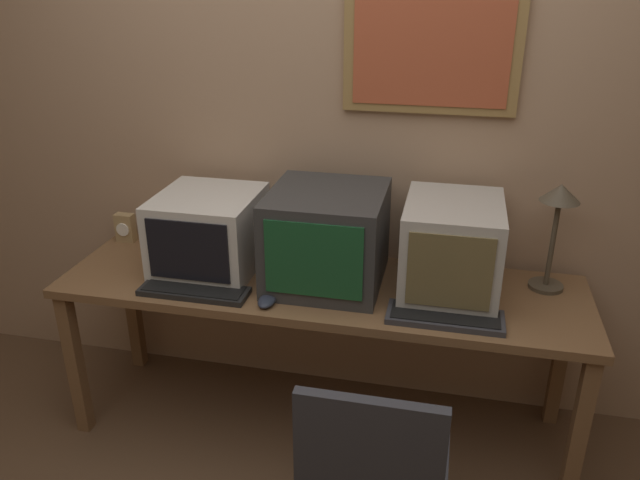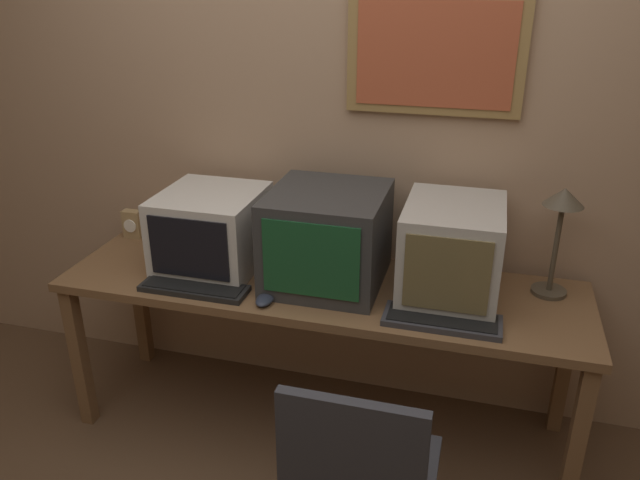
% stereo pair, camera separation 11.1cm
% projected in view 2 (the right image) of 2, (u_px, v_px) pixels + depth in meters
% --- Properties ---
extents(wall_back, '(8.00, 0.08, 2.60)m').
position_uv_depth(wall_back, '(344.00, 119.00, 2.60)').
color(wall_back, tan).
rests_on(wall_back, ground_plane).
extents(desk, '(2.12, 0.60, 0.71)m').
position_uv_depth(desk, '(320.00, 299.00, 2.55)').
color(desk, brown).
rests_on(desk, ground_plane).
extents(monitor_left, '(0.40, 0.43, 0.32)m').
position_uv_depth(monitor_left, '(212.00, 229.00, 2.61)').
color(monitor_left, beige).
rests_on(monitor_left, desk).
extents(monitor_center, '(0.45, 0.48, 0.38)m').
position_uv_depth(monitor_center, '(327.00, 237.00, 2.47)').
color(monitor_center, '#333333').
rests_on(monitor_center, desk).
extents(monitor_right, '(0.36, 0.46, 0.37)m').
position_uv_depth(monitor_right, '(451.00, 251.00, 2.36)').
color(monitor_right, '#B7B2A8').
rests_on(monitor_right, desk).
extents(keyboard_main, '(0.43, 0.13, 0.03)m').
position_uv_depth(keyboard_main, '(194.00, 288.00, 2.45)').
color(keyboard_main, black).
rests_on(keyboard_main, desk).
extents(keyboard_side, '(0.42, 0.16, 0.03)m').
position_uv_depth(keyboard_side, '(442.00, 320.00, 2.23)').
color(keyboard_side, '#333338').
rests_on(keyboard_side, desk).
extents(mouse_near_keyboard, '(0.07, 0.12, 0.03)m').
position_uv_depth(mouse_near_keyboard, '(265.00, 299.00, 2.36)').
color(mouse_near_keyboard, '#282D3D').
rests_on(mouse_near_keyboard, desk).
extents(desk_clock, '(0.09, 0.05, 0.13)m').
position_uv_depth(desk_clock, '(133.00, 224.00, 2.92)').
color(desk_clock, '#A38456').
rests_on(desk_clock, desk).
extents(desk_lamp, '(0.15, 0.15, 0.43)m').
position_uv_depth(desk_lamp, '(561.00, 216.00, 2.31)').
color(desk_lamp, '#4C4233').
rests_on(desk_lamp, desk).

